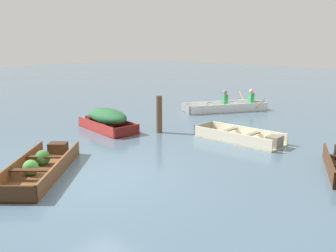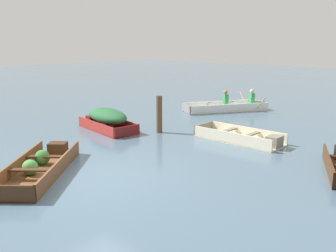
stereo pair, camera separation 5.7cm
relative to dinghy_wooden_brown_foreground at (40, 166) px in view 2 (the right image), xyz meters
The scene contains 6 objects.
ground_plane 1.34m from the dinghy_wooden_brown_foreground, 28.34° to the left, with size 80.00×80.00×0.00m, color slate.
dinghy_wooden_brown_foreground is the anchor object (origin of this frame).
skiff_cream_near_moored 5.96m from the dinghy_wooden_brown_foreground, 70.22° to the left, with size 2.76×1.05×0.36m.
skiff_red_far_moored 4.40m from the dinghy_wooden_brown_foreground, 121.29° to the left, with size 2.60×1.31×0.76m.
rowboat_white_with_crew 9.89m from the dinghy_wooden_brown_foreground, 97.48° to the left, with size 3.06×3.74×0.93m.
mooring_post 4.79m from the dinghy_wooden_brown_foreground, 98.23° to the left, with size 0.20×0.20×1.26m, color brown.
Camera 2 is at (6.80, -4.68, 3.02)m, focal length 40.00 mm.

